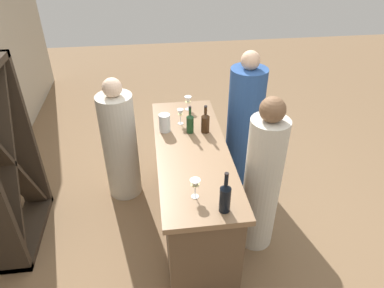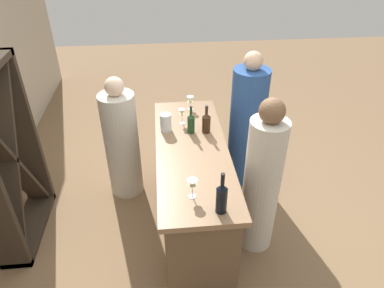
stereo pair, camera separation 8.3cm
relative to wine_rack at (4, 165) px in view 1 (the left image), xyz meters
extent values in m
plane|color=#846647|center=(-0.07, -1.65, -0.86)|extent=(12.00, 12.00, 0.00)
cube|color=brown|center=(-0.07, -1.65, -0.42)|extent=(1.79, 0.57, 0.88)
cube|color=#8C6B4C|center=(-0.07, -1.65, 0.04)|extent=(1.87, 0.65, 0.05)
cube|color=#33281E|center=(0.45, 0.00, 0.00)|extent=(0.06, 0.28, 1.73)
cube|color=#33281E|center=(0.00, 0.00, -0.83)|extent=(0.96, 0.28, 0.06)
cube|color=#33281E|center=(0.00, 0.00, 0.00)|extent=(0.87, 0.20, 1.63)
cube|color=#33281E|center=(0.00, 0.00, 0.00)|extent=(0.87, 0.20, 1.63)
cylinder|color=black|center=(-0.87, -1.78, 0.17)|extent=(0.08, 0.08, 0.20)
cone|color=black|center=(-0.87, -1.78, 0.29)|extent=(0.08, 0.08, 0.04)
cylinder|color=black|center=(-0.87, -1.78, 0.35)|extent=(0.03, 0.03, 0.08)
cylinder|color=black|center=(-0.87, -1.78, 0.40)|extent=(0.03, 0.03, 0.01)
cylinder|color=#331E0F|center=(0.21, -1.81, 0.15)|extent=(0.08, 0.08, 0.17)
cone|color=#331E0F|center=(0.21, -1.81, 0.25)|extent=(0.08, 0.08, 0.03)
cylinder|color=#331E0F|center=(0.21, -1.81, 0.30)|extent=(0.03, 0.03, 0.07)
cylinder|color=black|center=(0.21, -1.81, 0.34)|extent=(0.03, 0.03, 0.01)
cylinder|color=#193D1E|center=(0.22, -1.67, 0.15)|extent=(0.07, 0.07, 0.17)
cone|color=#193D1E|center=(0.22, -1.67, 0.25)|extent=(0.07, 0.07, 0.03)
cylinder|color=#193D1E|center=(0.22, -1.67, 0.30)|extent=(0.02, 0.02, 0.07)
cylinder|color=black|center=(0.22, -1.67, 0.34)|extent=(0.03, 0.03, 0.01)
cylinder|color=white|center=(0.69, -1.71, 0.07)|extent=(0.07, 0.07, 0.00)
cylinder|color=white|center=(0.69, -1.71, 0.10)|extent=(0.01, 0.01, 0.06)
cone|color=white|center=(0.69, -1.71, 0.18)|extent=(0.08, 0.08, 0.08)
cone|color=beige|center=(0.69, -1.71, 0.15)|extent=(0.06, 0.06, 0.03)
cylinder|color=white|center=(0.39, -1.59, 0.07)|extent=(0.06, 0.06, 0.00)
cylinder|color=white|center=(0.39, -1.59, 0.11)|extent=(0.01, 0.01, 0.08)
cone|color=white|center=(0.39, -1.59, 0.19)|extent=(0.06, 0.06, 0.08)
cone|color=beige|center=(0.39, -1.59, 0.16)|extent=(0.05, 0.05, 0.03)
cylinder|color=white|center=(-0.70, -1.59, 0.07)|extent=(0.06, 0.06, 0.00)
cylinder|color=white|center=(-0.70, -1.59, 0.11)|extent=(0.01, 0.01, 0.08)
cone|color=white|center=(-0.70, -1.59, 0.19)|extent=(0.08, 0.08, 0.08)
cone|color=beige|center=(-0.70, -1.59, 0.17)|extent=(0.07, 0.07, 0.03)
cylinder|color=silver|center=(0.28, -1.43, 0.16)|extent=(0.11, 0.11, 0.18)
cylinder|color=#284C8C|center=(0.64, -2.34, -0.17)|extent=(0.46, 0.46, 1.38)
sphere|color=#D8AD8C|center=(0.64, -2.34, 0.60)|extent=(0.20, 0.20, 0.20)
cylinder|color=beige|center=(-0.36, -2.24, -0.19)|extent=(0.39, 0.39, 1.35)
sphere|color=brown|center=(-0.36, -2.24, 0.58)|extent=(0.21, 0.21, 0.21)
cylinder|color=beige|center=(0.54, -0.95, -0.26)|extent=(0.44, 0.44, 1.21)
sphere|color=beige|center=(0.54, -0.95, 0.43)|extent=(0.19, 0.19, 0.19)
camera|label=1|loc=(-2.63, -1.31, 1.85)|focal=32.66mm
camera|label=2|loc=(-2.64, -1.39, 1.85)|focal=32.66mm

